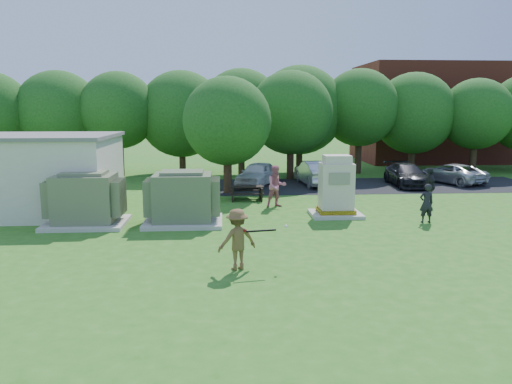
{
  "coord_description": "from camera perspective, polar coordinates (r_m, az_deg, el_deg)",
  "views": [
    {
      "loc": [
        -1.24,
        -14.61,
        4.46
      ],
      "look_at": [
        0.0,
        4.0,
        1.3
      ],
      "focal_mm": 35.0,
      "sensor_mm": 36.0,
      "label": 1
    }
  ],
  "objects": [
    {
      "name": "batter",
      "position": [
        13.87,
        -2.16,
        -5.44
      ],
      "size": [
        1.26,
        0.99,
        1.72
      ],
      "primitive_type": "imported",
      "rotation": [
        0.0,
        0.0,
        3.51
      ],
      "color": "brown",
      "rests_on": "ground"
    },
    {
      "name": "car_dark",
      "position": [
        30.05,
        16.82,
        1.89
      ],
      "size": [
        1.97,
        4.44,
        1.27
      ],
      "primitive_type": "imported",
      "rotation": [
        0.0,
        0.0,
        -0.04
      ],
      "color": "black",
      "rests_on": "ground"
    },
    {
      "name": "picnic_table",
      "position": [
        24.32,
        -1.06,
        0.07
      ],
      "size": [
        1.6,
        1.2,
        0.68
      ],
      "color": "black",
      "rests_on": "ground"
    },
    {
      "name": "parking_strip",
      "position": [
        29.63,
        12.38,
        0.74
      ],
      "size": [
        20.0,
        6.0,
        0.01
      ],
      "primitive_type": "cube",
      "color": "#232326",
      "rests_on": "ground"
    },
    {
      "name": "batting_equipment",
      "position": [
        13.78,
        0.64,
        -4.36
      ],
      "size": [
        1.39,
        0.49,
        0.11
      ],
      "color": "black",
      "rests_on": "ground"
    },
    {
      "name": "transformer_left",
      "position": [
        20.12,
        -18.9,
        -0.89
      ],
      "size": [
        3.0,
        2.4,
        2.07
      ],
      "color": "beige",
      "rests_on": "ground"
    },
    {
      "name": "car_silver_a",
      "position": [
        29.28,
        6.76,
        2.21
      ],
      "size": [
        1.92,
        4.48,
        1.43
      ],
      "primitive_type": "imported",
      "rotation": [
        0.0,
        0.0,
        3.24
      ],
      "color": "#BABABF",
      "rests_on": "ground"
    },
    {
      "name": "generator_cabinet",
      "position": [
        20.91,
        9.14,
        0.28
      ],
      "size": [
        2.09,
        1.71,
        2.54
      ],
      "color": "beige",
      "rests_on": "ground"
    },
    {
      "name": "brick_building",
      "position": [
        45.84,
        21.24,
        8.4
      ],
      "size": [
        15.0,
        8.0,
        8.0
      ],
      "primitive_type": "cube",
      "color": "maroon",
      "rests_on": "ground"
    },
    {
      "name": "ground",
      "position": [
        15.32,
        1.0,
        -7.31
      ],
      "size": [
        120.0,
        120.0,
        0.0
      ],
      "primitive_type": "plane",
      "color": "#2D6619",
      "rests_on": "ground"
    },
    {
      "name": "tree_row",
      "position": [
        33.24,
        1.36,
        9.09
      ],
      "size": [
        41.3,
        13.3,
        7.3
      ],
      "color": "#47301E",
      "rests_on": "ground"
    },
    {
      "name": "person_by_generator",
      "position": [
        20.59,
        18.9,
        -1.23
      ],
      "size": [
        0.57,
        0.39,
        1.54
      ],
      "primitive_type": "imported",
      "rotation": [
        0.0,
        0.0,
        3.18
      ],
      "color": "black",
      "rests_on": "ground"
    },
    {
      "name": "person_walking_right",
      "position": [
        24.33,
        19.2,
        0.6
      ],
      "size": [
        0.44,
        1.03,
        1.75
      ],
      "primitive_type": "imported",
      "rotation": [
        0.0,
        0.0,
        4.7
      ],
      "color": "#242328",
      "rests_on": "ground"
    },
    {
      "name": "transformer_right",
      "position": [
        19.49,
        -8.34,
        -0.8
      ],
      "size": [
        3.0,
        2.4,
        2.07
      ],
      "color": "beige",
      "rests_on": "ground"
    },
    {
      "name": "car_silver_b",
      "position": [
        31.96,
        21.42,
        1.99
      ],
      "size": [
        3.48,
        4.66,
        1.18
      ],
      "primitive_type": "imported",
      "rotation": [
        0.0,
        0.0,
        3.55
      ],
      "color": "silver",
      "rests_on": "ground"
    },
    {
      "name": "car_white",
      "position": [
        28.92,
        0.17,
        2.1
      ],
      "size": [
        3.09,
        4.28,
        1.36
      ],
      "primitive_type": "imported",
      "rotation": [
        0.0,
        0.0,
        -0.42
      ],
      "color": "white",
      "rests_on": "ground"
    },
    {
      "name": "person_at_picnic",
      "position": [
        22.56,
        2.34,
        0.66
      ],
      "size": [
        1.08,
        0.93,
        1.9
      ],
      "primitive_type": "imported",
      "rotation": [
        0.0,
        0.0,
        0.26
      ],
      "color": "#C4677A",
      "rests_on": "ground"
    }
  ]
}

